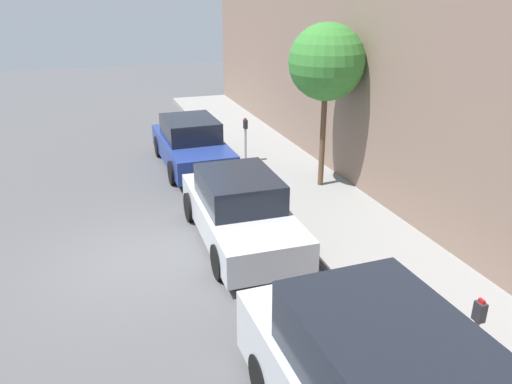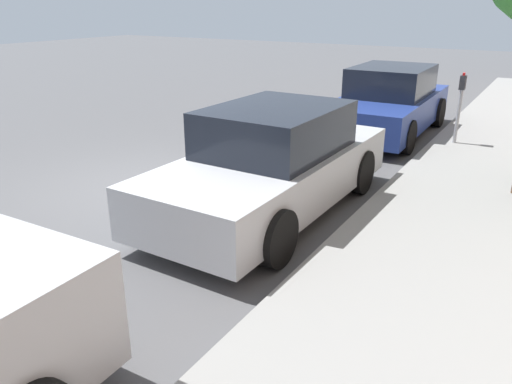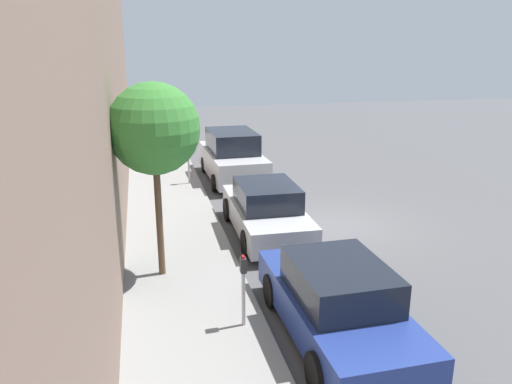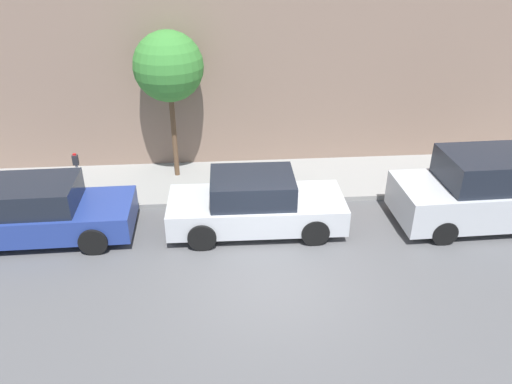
# 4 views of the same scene
# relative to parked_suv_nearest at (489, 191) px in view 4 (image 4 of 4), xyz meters

# --- Properties ---
(ground_plane) EXTENTS (60.00, 60.00, 0.00)m
(ground_plane) POSITION_rel_parked_suv_nearest_xyz_m (-2.15, 5.84, -0.93)
(ground_plane) COLOR #515154
(sidewalk) EXTENTS (2.72, 32.00, 0.15)m
(sidewalk) POSITION_rel_parked_suv_nearest_xyz_m (2.71, 5.84, -0.86)
(sidewalk) COLOR gray
(sidewalk) RESTS_ON ground_plane
(parked_suv_nearest) EXTENTS (2.08, 4.84, 1.98)m
(parked_suv_nearest) POSITION_rel_parked_suv_nearest_xyz_m (0.00, 0.00, 0.00)
(parked_suv_nearest) COLOR #B7BABF
(parked_suv_nearest) RESTS_ON ground_plane
(parked_sedan_second) EXTENTS (1.92, 4.53, 1.54)m
(parked_sedan_second) POSITION_rel_parked_suv_nearest_xyz_m (0.15, 6.11, -0.21)
(parked_sedan_second) COLOR #B7BABF
(parked_sedan_second) RESTS_ON ground_plane
(parked_sedan_third) EXTENTS (1.92, 4.53, 1.54)m
(parked_sedan_third) POSITION_rel_parked_suv_nearest_xyz_m (0.18, 11.50, -0.21)
(parked_sedan_third) COLOR navy
(parked_sedan_third) RESTS_ON ground_plane
(parking_meter_near) EXTENTS (0.11, 0.15, 1.38)m
(parking_meter_near) POSITION_rel_parked_suv_nearest_xyz_m (1.80, 0.66, 0.07)
(parking_meter_near) COLOR #ADADB2
(parking_meter_near) RESTS_ON sidewalk
(parking_meter_far) EXTENTS (0.11, 0.15, 1.43)m
(parking_meter_far) POSITION_rel_parked_suv_nearest_xyz_m (1.80, 10.91, 0.09)
(parking_meter_far) COLOR #ADADB2
(parking_meter_far) RESTS_ON sidewalk
(street_tree) EXTENTS (1.99, 1.99, 4.39)m
(street_tree) POSITION_rel_parked_suv_nearest_xyz_m (3.20, 8.32, 2.59)
(street_tree) COLOR brown
(street_tree) RESTS_ON sidewalk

